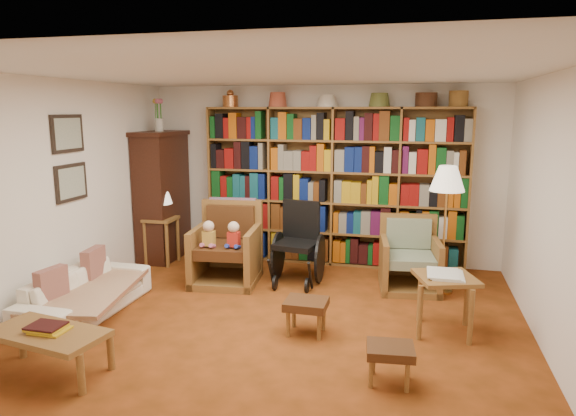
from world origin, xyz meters
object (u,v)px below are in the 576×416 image
(footstool_a, at_px, (306,306))
(coffee_table, at_px, (47,336))
(floor_lamp, at_px, (447,184))
(wheelchair, at_px, (299,245))
(sofa, at_px, (86,293))
(armchair_leather, at_px, (229,249))
(footstool_b, at_px, (390,353))
(side_table_lamp, at_px, (161,230))
(side_table_papers, at_px, (445,285))
(armchair_sage, at_px, (410,261))

(footstool_a, xyz_separation_m, coffee_table, (-1.89, -1.30, 0.06))
(floor_lamp, bearing_deg, wheelchair, -179.47)
(sofa, relative_size, armchair_leather, 1.58)
(wheelchair, xyz_separation_m, floor_lamp, (1.76, 0.02, 0.85))
(sofa, height_order, coffee_table, sofa)
(sofa, relative_size, footstool_a, 3.99)
(sofa, distance_m, floor_lamp, 4.21)
(wheelchair, relative_size, footstool_b, 2.54)
(sofa, distance_m, side_table_lamp, 1.91)
(wheelchair, height_order, footstool_a, wheelchair)
(footstool_a, distance_m, coffee_table, 2.29)
(coffee_table, bearing_deg, armchair_leather, 77.54)
(wheelchair, height_order, coffee_table, wheelchair)
(floor_lamp, xyz_separation_m, footstool_b, (-0.49, -2.29, -1.06))
(side_table_papers, xyz_separation_m, footstool_b, (-0.46, -1.10, -0.23))
(wheelchair, bearing_deg, coffee_table, -117.30)
(side_table_papers, bearing_deg, sofa, -173.02)
(wheelchair, relative_size, footstool_a, 2.52)
(armchair_sage, xyz_separation_m, coffee_table, (-2.84, -2.94, 0.00))
(armchair_leather, relative_size, floor_lamp, 0.67)
(side_table_lamp, relative_size, armchair_leather, 0.65)
(armchair_leather, distance_m, armchair_sage, 2.28)
(armchair_sage, relative_size, coffee_table, 0.84)
(armchair_sage, bearing_deg, coffee_table, -134.08)
(sofa, relative_size, side_table_lamp, 2.43)
(footstool_b, bearing_deg, footstool_a, 138.67)
(floor_lamp, height_order, footstool_a, floor_lamp)
(armchair_sage, relative_size, footstool_b, 2.17)
(footstool_a, bearing_deg, side_table_lamp, 144.11)
(footstool_b, bearing_deg, wheelchair, 119.28)
(armchair_leather, xyz_separation_m, coffee_table, (-0.59, -2.65, -0.08))
(armchair_leather, xyz_separation_m, footstool_b, (2.15, -2.10, -0.16))
(side_table_lamp, height_order, footstool_a, side_table_lamp)
(sofa, distance_m, armchair_sage, 3.77)
(armchair_leather, distance_m, floor_lamp, 2.79)
(sofa, relative_size, armchair_sage, 1.85)
(armchair_leather, bearing_deg, wheelchair, 11.49)
(coffee_table, bearing_deg, footstool_b, 11.47)
(armchair_leather, height_order, side_table_papers, armchair_leather)
(wheelchair, relative_size, side_table_papers, 1.52)
(footstool_a, bearing_deg, footstool_b, -41.33)
(sofa, xyz_separation_m, footstool_a, (2.39, 0.09, 0.04))
(side_table_lamp, height_order, armchair_sage, armchair_sage)
(armchair_leather, bearing_deg, armchair_sage, 7.22)
(armchair_sage, relative_size, wheelchair, 0.86)
(sofa, xyz_separation_m, side_table_papers, (3.69, 0.45, 0.25))
(footstool_b, bearing_deg, armchair_leather, 135.71)
(wheelchair, xyz_separation_m, side_table_papers, (1.73, -1.17, 0.02))
(side_table_papers, relative_size, footstool_a, 1.66)
(footstool_b, bearing_deg, sofa, 168.66)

